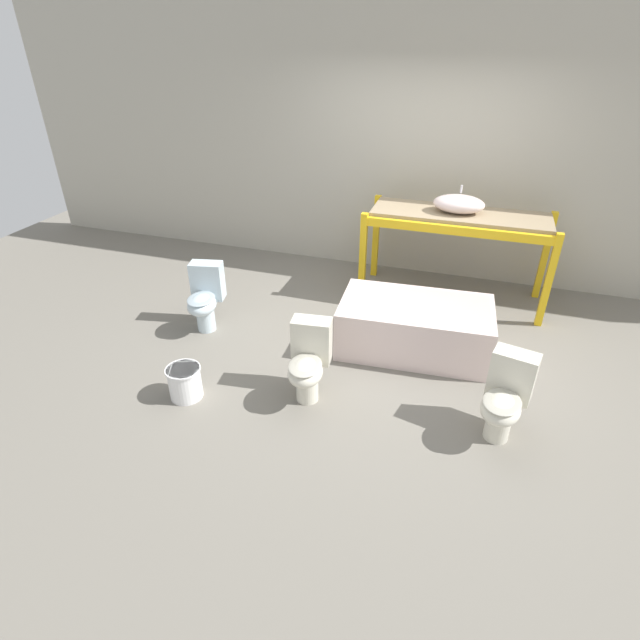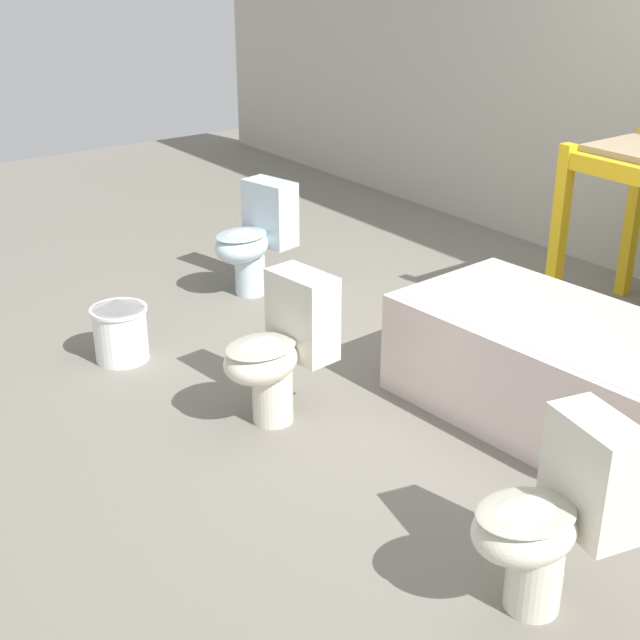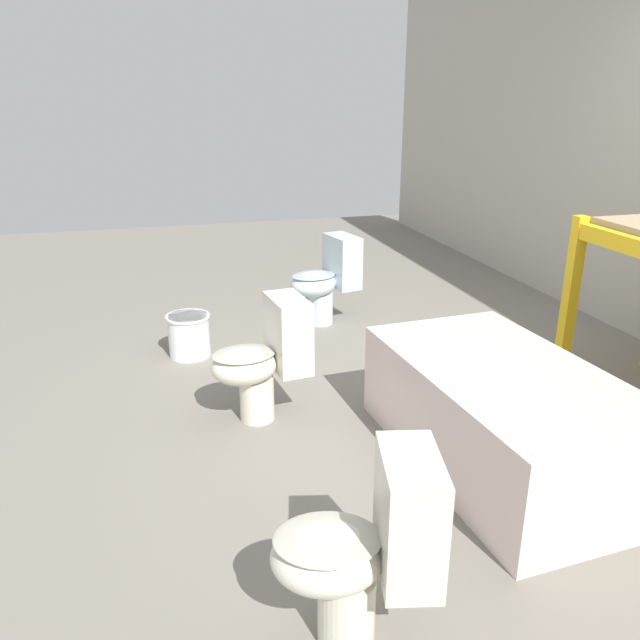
{
  "view_description": "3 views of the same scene",
  "coord_description": "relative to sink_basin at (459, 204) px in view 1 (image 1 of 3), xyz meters",
  "views": [
    {
      "loc": [
        0.73,
        -4.23,
        2.74
      ],
      "look_at": [
        -0.37,
        -0.86,
        0.64
      ],
      "focal_mm": 28.0,
      "sensor_mm": 36.0,
      "label": 1
    },
    {
      "loc": [
        2.6,
        -3.04,
        2.08
      ],
      "look_at": [
        -0.32,
        -0.9,
        0.48
      ],
      "focal_mm": 50.0,
      "sensor_mm": 36.0,
      "label": 2
    },
    {
      "loc": [
        2.62,
        -1.59,
        1.67
      ],
      "look_at": [
        -0.55,
        -0.71,
        0.48
      ],
      "focal_mm": 35.0,
      "sensor_mm": 36.0,
      "label": 3
    }
  ],
  "objects": [
    {
      "name": "ground_plane",
      "position": [
        -0.53,
        -1.15,
        -1.11
      ],
      "size": [
        12.0,
        12.0,
        0.0
      ],
      "primitive_type": "plane",
      "color": "slate"
    },
    {
      "name": "warehouse_wall_rear",
      "position": [
        -0.53,
        0.67,
        0.49
      ],
      "size": [
        10.8,
        0.08,
        3.2
      ],
      "color": "#B2AD9E",
      "rests_on": "ground_plane"
    },
    {
      "name": "shelving_rack",
      "position": [
        0.03,
        0.0,
        -0.25
      ],
      "size": [
        2.0,
        0.74,
        1.02
      ],
      "color": "yellow",
      "rests_on": "ground_plane"
    },
    {
      "name": "sink_basin",
      "position": [
        0.0,
        0.0,
        0.0
      ],
      "size": [
        0.54,
        0.36,
        0.27
      ],
      "color": "silver",
      "rests_on": "shelving_rack"
    },
    {
      "name": "bathtub_main",
      "position": [
        -0.2,
        -1.21,
        -0.83
      ],
      "size": [
        1.47,
        0.89,
        0.49
      ],
      "rotation": [
        0.0,
        0.0,
        0.07
      ],
      "color": "silver",
      "rests_on": "ground_plane"
    },
    {
      "name": "toilet_near",
      "position": [
        0.62,
        -2.18,
        -0.75
      ],
      "size": [
        0.41,
        0.57,
        0.67
      ],
      "rotation": [
        0.0,
        0.0,
        -0.23
      ],
      "color": "silver",
      "rests_on": "ground_plane"
    },
    {
      "name": "toilet_far",
      "position": [
        -0.93,
        -2.2,
        -0.75
      ],
      "size": [
        0.36,
        0.54,
        0.67
      ],
      "rotation": [
        0.0,
        0.0,
        0.11
      ],
      "color": "silver",
      "rests_on": "ground_plane"
    },
    {
      "name": "toilet_extra",
      "position": [
        -2.31,
        -1.46,
        -0.75
      ],
      "size": [
        0.41,
        0.57,
        0.67
      ],
      "rotation": [
        0.0,
        0.0,
        0.21
      ],
      "color": "silver",
      "rests_on": "ground_plane"
    },
    {
      "name": "bucket_white",
      "position": [
        -1.92,
        -2.54,
        -0.96
      ],
      "size": [
        0.29,
        0.29,
        0.29
      ],
      "color": "white",
      "rests_on": "ground_plane"
    }
  ]
}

